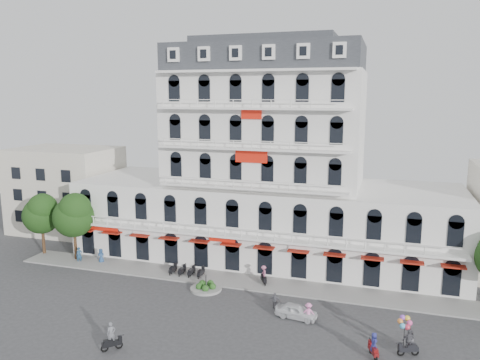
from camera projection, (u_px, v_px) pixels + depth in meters
name	position (u px, v px, depth m)	size (l,w,h in m)	color
ground	(213.00, 321.00, 40.66)	(120.00, 120.00, 0.00)	#38383A
sidewalk	(243.00, 281.00, 49.09)	(53.00, 4.00, 0.16)	gray
main_building	(265.00, 175.00, 55.78)	(45.00, 15.00, 25.80)	silver
flank_building_west	(67.00, 190.00, 67.22)	(14.00, 10.00, 12.00)	beige
traffic_island	(206.00, 287.00, 47.13)	(3.20, 3.20, 1.60)	gray
parked_scooter_row	(187.00, 276.00, 50.79)	(4.40, 1.80, 1.10)	black
tree_west_outer	(42.00, 212.00, 56.73)	(4.50, 4.48, 7.76)	#382314
tree_west_inner	(74.00, 214.00, 54.73)	(4.76, 4.76, 8.25)	#382314
parked_car	(296.00, 311.00, 41.11)	(1.50, 3.74, 1.27)	silver
rider_west	(111.00, 337.00, 35.81)	(1.32, 1.29, 2.32)	black
rider_east	(374.00, 345.00, 34.87)	(0.87, 1.63, 1.99)	maroon
rider_northeast	(409.00, 343.00, 35.06)	(1.63, 0.86, 2.14)	black
rider_center	(264.00, 275.00, 48.36)	(1.00, 1.57, 2.05)	black
pedestrian_left	(101.00, 256.00, 54.60)	(0.84, 0.55, 1.73)	navy
pedestrian_mid	(275.00, 301.00, 42.91)	(0.90, 0.37, 1.53)	slate
pedestrian_right	(309.00, 312.00, 40.44)	(1.09, 0.63, 1.69)	pink
pedestrian_far	(79.00, 255.00, 54.64)	(0.68, 0.45, 1.87)	navy
balloon_vendor	(408.00, 332.00, 36.13)	(1.48, 1.34, 2.45)	#535158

